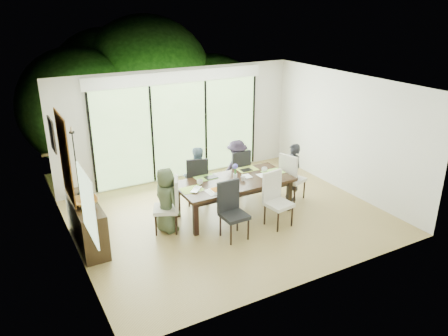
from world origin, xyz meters
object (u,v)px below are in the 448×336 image
laptop (199,190)px  table_top (234,182)px  chair_far_right (236,171)px  cup_c (264,170)px  chair_far_left (196,179)px  person_far_left (197,176)px  chair_near_left (234,212)px  person_right_end (293,172)px  sideboard (87,224)px  chair_near_right (279,200)px  vase (235,176)px  chair_right_end (293,176)px  chair_left_end (166,205)px  bowl (85,202)px  person_left_end (166,200)px  cup_b (243,179)px  cup_a (200,182)px  person_far_right (237,167)px

laptop → table_top: bearing=-38.5°
chair_far_right → cup_c: 0.83m
chair_far_left → person_far_left: 0.10m
chair_near_left → person_right_end: person_right_end is taller
chair_far_left → sideboard: (-2.48, -0.64, -0.12)m
chair_far_right → chair_near_right: size_ratio=1.00×
chair_far_left → vase: size_ratio=9.17×
chair_right_end → table_top: bearing=71.5°
chair_left_end → chair_right_end: size_ratio=1.00×
sideboard → bowl: 0.49m
chair_right_end → person_far_left: bearing=48.4°
chair_left_end → chair_near_left: (1.00, -0.87, 0.00)m
table_top → person_left_end: size_ratio=1.86×
chair_far_right → chair_near_right: bearing=89.0°
sideboard → bowl: size_ratio=3.36×
vase → cup_b: (0.10, -0.15, -0.01)m
table_top → vase: (0.05, 0.05, 0.09)m
chair_near_left → person_left_end: person_left_end is taller
chair_far_left → person_far_left: (0.00, -0.02, 0.09)m
cup_a → cup_c: 1.50m
chair_near_right → person_far_left: bearing=111.2°
chair_near_right → sideboard: size_ratio=0.73×
chair_right_end → cup_a: 2.22m
cup_b → bowl: (-3.08, 0.21, 0.11)m
chair_near_left → person_far_left: bearing=86.4°
chair_far_left → chair_left_end: bearing=57.8°
cup_a → sideboard: 2.26m
vase → sideboard: (-2.98, 0.16, -0.38)m
chair_left_end → chair_near_left: 1.33m
person_left_end → person_right_end: 2.96m
chair_left_end → person_right_end: (2.98, -0.00, 0.09)m
person_right_end → cup_c: person_right_end is taller
chair_far_right → person_far_left: 1.00m
cup_b → sideboard: size_ratio=0.07×
person_far_left → laptop: bearing=66.2°
chair_near_left → chair_near_right: (1.00, 0.00, 0.00)m
person_far_left → table_top: bearing=117.9°
table_top → cup_c: cup_c is taller
vase → cup_a: bearing=172.4°
chair_near_right → person_far_left: (-0.95, 1.70, 0.09)m
chair_left_end → cup_b: chair_left_end is taller
person_right_end → cup_a: 2.19m
table_top → chair_right_end: chair_right_end is taller
sideboard → person_right_end: bearing=-2.7°
chair_right_end → cup_c: (-0.70, 0.10, 0.25)m
chair_far_right → vase: chair_far_right is taller
cup_c → chair_far_left: bearing=149.0°
person_far_right → chair_near_left: bearing=54.2°
vase → cup_c: 0.75m
table_top → person_left_end: 1.48m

